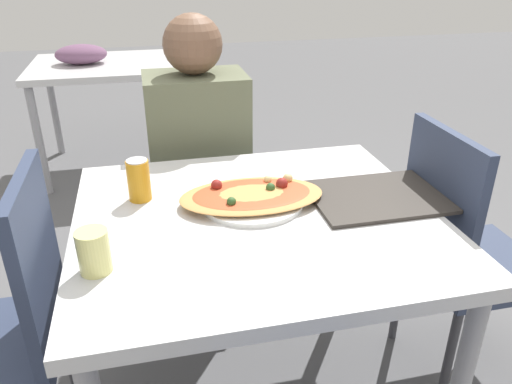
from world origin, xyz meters
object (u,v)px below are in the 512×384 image
object	(u,v)px
chair_far_seated	(197,175)
chair_side_left	(6,324)
pizza_main	(252,196)
dining_table	(258,238)
chair_side_right	(461,248)
drink_glass	(94,251)
soda_can	(139,180)
person_seated	(198,142)

from	to	relation	value
chair_far_seated	chair_side_left	xyz separation A→B (m)	(-0.60, -0.84, 0.00)
chair_side_left	pizza_main	size ratio (longest dim) A/B	2.14
dining_table	pizza_main	size ratio (longest dim) A/B	2.35
chair_side_left	chair_side_right	bearing A→B (deg)	-87.51
chair_far_seated	drink_glass	xyz separation A→B (m)	(-0.34, -0.96, 0.27)
dining_table	soda_can	xyz separation A→B (m)	(-0.32, 0.17, 0.14)
chair_side_right	drink_glass	distance (m)	1.16
chair_side_left	soda_can	world-z (taller)	chair_side_left
dining_table	chair_side_right	xyz separation A→B (m)	(0.69, 0.01, -0.14)
person_seated	drink_glass	bearing A→B (deg)	68.12
chair_side_left	chair_side_right	xyz separation A→B (m)	(1.38, 0.06, 0.00)
person_seated	dining_table	bearing A→B (deg)	97.22
chair_far_seated	drink_glass	world-z (taller)	chair_far_seated
chair_far_seated	pizza_main	size ratio (longest dim) A/B	2.14
dining_table	person_seated	bearing A→B (deg)	97.22
dining_table	chair_far_seated	xyz separation A→B (m)	(-0.08, 0.78, -0.14)
person_seated	drink_glass	world-z (taller)	person_seated
chair_side_left	chair_side_right	size ratio (longest dim) A/B	1.00
soda_can	drink_glass	xyz separation A→B (m)	(-0.11, -0.35, -0.01)
chair_side_right	chair_side_left	bearing A→B (deg)	-87.51
dining_table	person_seated	xyz separation A→B (m)	(-0.08, 0.67, 0.06)
chair_side_right	soda_can	bearing A→B (deg)	-99.29
chair_side_right	soda_can	world-z (taller)	chair_side_right
chair_far_seated	chair_side_left	size ratio (longest dim) A/B	1.00
pizza_main	soda_can	xyz separation A→B (m)	(-0.32, 0.10, 0.04)
chair_far_seated	soda_can	world-z (taller)	chair_far_seated
chair_side_right	person_seated	xyz separation A→B (m)	(-0.77, 0.66, 0.19)
pizza_main	soda_can	distance (m)	0.34
chair_far_seated	chair_side_right	xyz separation A→B (m)	(0.77, -0.78, 0.00)
chair_side_right	pizza_main	size ratio (longest dim) A/B	2.14
chair_far_seated	chair_side_right	size ratio (longest dim) A/B	1.00
chair_far_seated	soda_can	bearing A→B (deg)	69.32
person_seated	chair_side_left	bearing A→B (deg)	50.01
pizza_main	drink_glass	xyz separation A→B (m)	(-0.43, -0.25, 0.03)
pizza_main	soda_can	world-z (taller)	soda_can
chair_far_seated	chair_side_left	world-z (taller)	same
dining_table	chair_side_left	bearing A→B (deg)	-175.62
dining_table	person_seated	size ratio (longest dim) A/B	0.85
pizza_main	chair_side_left	bearing A→B (deg)	-169.47
chair_side_left	drink_glass	world-z (taller)	chair_side_left
dining_table	person_seated	distance (m)	0.67
chair_far_seated	person_seated	xyz separation A→B (m)	(0.00, -0.12, 0.19)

